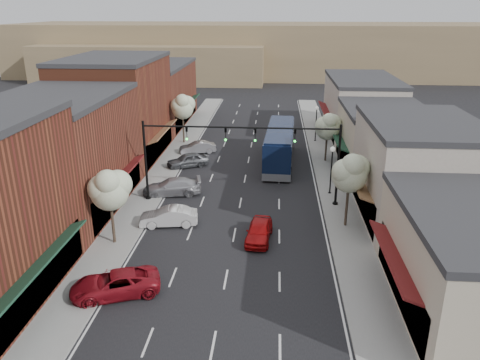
% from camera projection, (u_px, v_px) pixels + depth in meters
% --- Properties ---
extents(ground, '(160.00, 160.00, 0.00)m').
position_uv_depth(ground, '(232.00, 248.00, 32.46)').
color(ground, black).
rests_on(ground, ground).
extents(sidewalk_left, '(2.80, 73.00, 0.15)m').
position_uv_depth(sidewalk_left, '(170.00, 162.00, 50.32)').
color(sidewalk_left, gray).
rests_on(sidewalk_left, ground).
extents(sidewalk_right, '(2.80, 73.00, 0.15)m').
position_uv_depth(sidewalk_right, '(327.00, 165.00, 49.13)').
color(sidewalk_right, gray).
rests_on(sidewalk_right, ground).
extents(curb_left, '(0.25, 73.00, 0.17)m').
position_uv_depth(curb_left, '(183.00, 162.00, 50.22)').
color(curb_left, gray).
rests_on(curb_left, ground).
extents(curb_right, '(0.25, 73.00, 0.17)m').
position_uv_depth(curb_right, '(314.00, 165.00, 49.23)').
color(curb_right, gray).
rests_on(curb_right, ground).
extents(bldg_left_midnear, '(10.14, 14.10, 9.40)m').
position_uv_depth(bldg_left_midnear, '(62.00, 154.00, 37.46)').
color(bldg_left_midnear, brown).
rests_on(bldg_left_midnear, ground).
extents(bldg_left_midfar, '(10.14, 14.10, 10.90)m').
position_uv_depth(bldg_left_midfar, '(117.00, 109.00, 50.29)').
color(bldg_left_midfar, brown).
rests_on(bldg_left_midfar, ground).
extents(bldg_left_far, '(10.14, 18.10, 8.40)m').
position_uv_depth(bldg_left_far, '(155.00, 95.00, 65.68)').
color(bldg_left_far, brown).
rests_on(bldg_left_far, ground).
extents(bldg_right_near, '(9.14, 12.10, 5.90)m').
position_uv_depth(bldg_right_near, '(477.00, 263.00, 24.86)').
color(bldg_right_near, '#BCAC95').
rests_on(bldg_right_near, ground).
extents(bldg_right_midnear, '(9.14, 12.10, 7.90)m').
position_uv_depth(bldg_right_midnear, '(417.00, 171.00, 35.73)').
color(bldg_right_midnear, '#B5A89B').
rests_on(bldg_right_midnear, ground).
extents(bldg_right_midfar, '(9.14, 12.10, 6.40)m').
position_uv_depth(bldg_right_midfar, '(383.00, 139.00, 47.21)').
color(bldg_right_midfar, '#BCAC95').
rests_on(bldg_right_midfar, ground).
extents(bldg_right_far, '(9.14, 16.10, 7.40)m').
position_uv_depth(bldg_right_far, '(361.00, 107.00, 60.13)').
color(bldg_right_far, '#B5A89B').
rests_on(bldg_right_far, ground).
extents(hill_far, '(120.00, 30.00, 12.00)m').
position_uv_depth(hill_far, '(265.00, 49.00, 114.51)').
color(hill_far, '#7A6647').
rests_on(hill_far, ground).
extents(hill_near, '(50.00, 20.00, 8.00)m').
position_uv_depth(hill_near, '(154.00, 62.00, 105.77)').
color(hill_near, '#7A6647').
rests_on(hill_near, ground).
extents(signal_mast_right, '(8.22, 0.46, 7.00)m').
position_uv_depth(signal_mast_right, '(309.00, 153.00, 37.93)').
color(signal_mast_right, black).
rests_on(signal_mast_right, ground).
extents(signal_mast_left, '(8.22, 0.46, 7.00)m').
position_uv_depth(signal_mast_left, '(173.00, 150.00, 38.73)').
color(signal_mast_left, black).
rests_on(signal_mast_left, ground).
extents(tree_right_near, '(2.85, 2.65, 5.95)m').
position_uv_depth(tree_right_near, '(350.00, 172.00, 34.00)').
color(tree_right_near, '#47382B').
rests_on(tree_right_near, ground).
extents(tree_right_far, '(2.85, 2.65, 5.43)m').
position_uv_depth(tree_right_far, '(328.00, 126.00, 49.12)').
color(tree_right_far, '#47382B').
rests_on(tree_right_far, ground).
extents(tree_left_near, '(2.85, 2.65, 5.69)m').
position_uv_depth(tree_left_near, '(110.00, 188.00, 31.52)').
color(tree_left_near, '#47382B').
rests_on(tree_left_near, ground).
extents(tree_left_far, '(2.85, 2.65, 6.13)m').
position_uv_depth(tree_left_far, '(183.00, 106.00, 55.70)').
color(tree_left_far, '#47382B').
rests_on(tree_left_far, ground).
extents(lamp_post_near, '(0.44, 0.44, 4.44)m').
position_uv_depth(lamp_post_near, '(332.00, 163.00, 40.67)').
color(lamp_post_near, black).
rests_on(lamp_post_near, ground).
extents(lamp_post_far, '(0.44, 0.44, 4.44)m').
position_uv_depth(lamp_post_far, '(316.00, 118.00, 57.03)').
color(lamp_post_far, black).
rests_on(lamp_post_far, ground).
extents(coach_bus, '(3.36, 12.69, 3.84)m').
position_uv_depth(coach_bus, '(280.00, 145.00, 49.42)').
color(coach_bus, '#0C1733').
rests_on(coach_bus, ground).
extents(red_hatchback, '(2.07, 4.34, 1.43)m').
position_uv_depth(red_hatchback, '(259.00, 231.00, 33.34)').
color(red_hatchback, '#9B0B0C').
rests_on(red_hatchback, ground).
extents(parked_car_a, '(5.62, 4.02, 1.42)m').
position_uv_depth(parked_car_a, '(115.00, 284.00, 26.98)').
color(parked_car_a, maroon).
rests_on(parked_car_a, ground).
extents(parked_car_b, '(4.56, 2.18, 1.44)m').
position_uv_depth(parked_car_b, '(169.00, 217.00, 35.60)').
color(parked_car_b, silver).
rests_on(parked_car_b, ground).
extents(parked_car_c, '(5.46, 3.08, 1.49)m').
position_uv_depth(parked_car_c, '(172.00, 187.00, 41.43)').
color(parked_car_c, '#AAAAB0').
rests_on(parked_car_c, ground).
extents(parked_car_d, '(4.64, 3.61, 1.48)m').
position_uv_depth(parked_car_d, '(188.00, 160.00, 48.66)').
color(parked_car_d, '#525559').
rests_on(parked_car_d, ground).
extents(parked_car_e, '(4.32, 2.64, 1.35)m').
position_uv_depth(parked_car_e, '(198.00, 147.00, 53.29)').
color(parked_car_e, '#AAAAB0').
rests_on(parked_car_e, ground).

